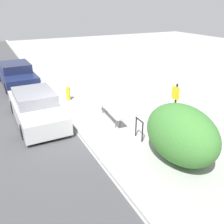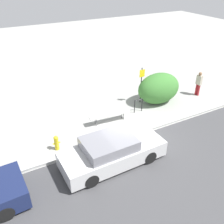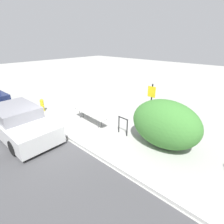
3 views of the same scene
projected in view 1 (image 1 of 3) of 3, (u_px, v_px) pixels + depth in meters
name	position (u px, v px, depth m)	size (l,w,h in m)	color
ground_plane	(78.00, 130.00, 10.32)	(60.00, 60.00, 0.00)	#9E9E99
curb	(78.00, 129.00, 10.30)	(60.00, 0.20, 0.13)	#B7B7B2
bench	(111.00, 109.00, 11.08)	(2.33, 0.58, 0.56)	#515156
bike_rack	(139.00, 127.00, 9.50)	(0.55, 0.08, 0.83)	black
sign_post	(174.00, 109.00, 8.89)	(0.36, 0.08, 2.30)	black
fire_hydrant	(68.00, 93.00, 13.44)	(0.36, 0.22, 0.77)	gold
shrub_hedge	(181.00, 134.00, 8.05)	(2.80, 1.86, 1.91)	#3D7A33
parked_car_near	(36.00, 107.00, 11.00)	(4.59, 1.88, 1.32)	black
parked_car_far	(17.00, 75.00, 15.93)	(4.67, 2.06, 1.38)	black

